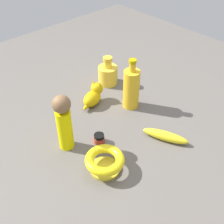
{
  "coord_description": "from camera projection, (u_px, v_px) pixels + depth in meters",
  "views": [
    {
      "loc": [
        0.66,
        -0.61,
        0.79
      ],
      "look_at": [
        0.0,
        0.0,
        0.06
      ],
      "focal_mm": 46.5,
      "sensor_mm": 36.0,
      "label": 1
    }
  ],
  "objects": [
    {
      "name": "bottle_short",
      "position": [
        108.0,
        74.0,
        1.39
      ],
      "size": [
        0.09,
        0.09,
        0.14
      ],
      "color": "yellow",
      "rests_on": "ground"
    },
    {
      "name": "nail_polish_jar",
      "position": [
        99.0,
        139.0,
        1.1
      ],
      "size": [
        0.04,
        0.04,
        0.04
      ],
      "color": "#B03823",
      "rests_on": "ground"
    },
    {
      "name": "banana",
      "position": [
        165.0,
        136.0,
        1.11
      ],
      "size": [
        0.18,
        0.11,
        0.04
      ],
      "primitive_type": "ellipsoid",
      "rotation": [
        0.0,
        0.0,
        3.55
      ],
      "color": "yellow",
      "rests_on": "ground"
    },
    {
      "name": "cat_figurine",
      "position": [
        93.0,
        95.0,
        1.27
      ],
      "size": [
        0.09,
        0.13,
        0.09
      ],
      "color": "#BC9709",
      "rests_on": "ground"
    },
    {
      "name": "bowl",
      "position": [
        105.0,
        161.0,
        0.98
      ],
      "size": [
        0.14,
        0.14,
        0.06
      ],
      "color": "gold",
      "rests_on": "ground"
    },
    {
      "name": "bottle_tall",
      "position": [
        131.0,
        88.0,
        1.22
      ],
      "size": [
        0.07,
        0.07,
        0.23
      ],
      "color": "gold",
      "rests_on": "ground"
    },
    {
      "name": "person_figure_adult",
      "position": [
        64.0,
        121.0,
        1.01
      ],
      "size": [
        0.06,
        0.06,
        0.23
      ],
      "color": "#EDDF05",
      "rests_on": "ground"
    },
    {
      "name": "ground",
      "position": [
        112.0,
        122.0,
        1.19
      ],
      "size": [
        2.0,
        2.0,
        0.0
      ],
      "primitive_type": "plane",
      "color": "#5B5651"
    }
  ]
}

